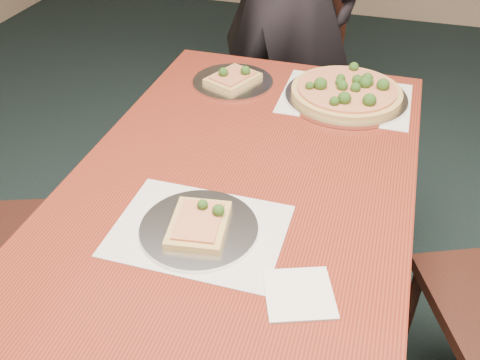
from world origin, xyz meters
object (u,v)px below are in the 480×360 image
(chair_far, at_px, (301,74))
(slice_plate_near, at_px, (199,226))
(dining_table, at_px, (240,206))
(slice_plate_far, at_px, (233,80))
(pizza_pan, at_px, (347,92))

(chair_far, xyz_separation_m, slice_plate_near, (0.01, -1.36, 0.25))
(dining_table, height_order, chair_far, chair_far)
(dining_table, bearing_deg, slice_plate_far, 109.14)
(dining_table, bearing_deg, slice_plate_near, -99.34)
(slice_plate_far, bearing_deg, chair_far, 77.74)
(pizza_pan, distance_m, slice_plate_far, 0.39)
(chair_far, height_order, slice_plate_far, chair_far)
(slice_plate_near, height_order, slice_plate_far, slice_plate_far)
(pizza_pan, relative_size, slice_plate_far, 1.44)
(dining_table, bearing_deg, chair_far, 92.52)
(dining_table, relative_size, slice_plate_near, 5.36)
(chair_far, relative_size, pizza_pan, 2.26)
(dining_table, xyz_separation_m, slice_plate_near, (-0.04, -0.22, 0.11))
(slice_plate_near, bearing_deg, pizza_pan, 71.71)
(dining_table, distance_m, chair_far, 1.16)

